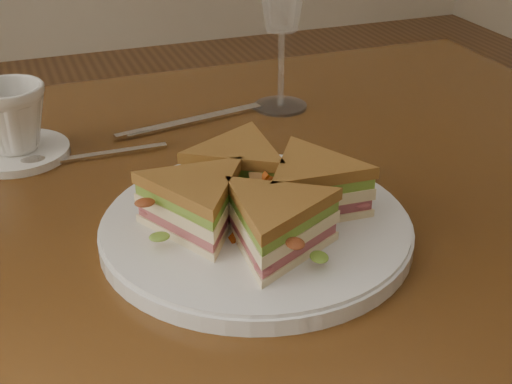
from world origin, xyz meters
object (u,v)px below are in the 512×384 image
Objects in this scene: sandwich_wedges at (256,197)px; saucer at (17,152)px; plate at (256,230)px; spoon at (53,161)px; knife at (186,123)px; table at (196,263)px; coffee_cup at (11,118)px.

sandwich_wedges is 0.35m from saucer.
plate reaches higher than spoon.
sandwich_wedges is 1.34× the size of spoon.
knife is at bearing 87.73° from sandwich_wedges.
table is 5.62× the size of knife.
knife is at bearing 76.58° from table.
table is 0.16m from plate.
table is 13.87× the size of coffee_cup.
sandwich_wedges reaches higher than spoon.
sandwich_wedges is 1.97× the size of saucer.
table is 0.21m from knife.
saucer is 1.44× the size of coffee_cup.
spoon is at bearing 125.31° from sandwich_wedges.
spoon and saucer have the same top height.
sandwich_wedges reaches higher than saucer.
spoon is at bearing -44.33° from saucer.
coffee_cup reaches higher than table.
knife is at bearing 6.26° from saucer.
sandwich_wedges is (0.03, -0.12, 0.14)m from table.
saucer is (-0.21, 0.27, -0.04)m from sandwich_wedges.
coffee_cup reaches higher than sandwich_wedges.
plate is at bearing -103.13° from knife.
table is at bearing 104.84° from sandwich_wedges.
spoon reaches higher than knife.
coffee_cup is at bearing 175.39° from knife.
plate is 0.35m from coffee_cup.
knife is 2.47× the size of coffee_cup.
knife reaches higher than table.
table is at bearing -40.73° from spoon.
plate is 2.44× the size of saucer.
table is 3.93× the size of plate.
saucer is (-0.21, 0.27, -0.00)m from plate.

